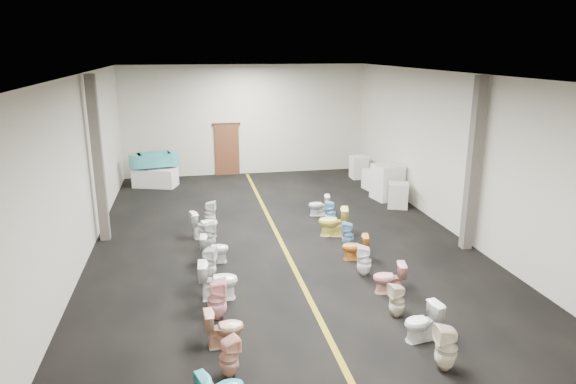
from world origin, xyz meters
name	(u,v)px	position (x,y,z in m)	size (l,w,h in m)	color
floor	(280,240)	(0.00, 0.00, 0.00)	(16.00, 16.00, 0.00)	black
ceiling	(279,74)	(0.00, 0.00, 4.50)	(16.00, 16.00, 0.00)	black
wall_back	(245,120)	(0.00, 8.00, 2.25)	(10.00, 10.00, 0.00)	beige
wall_front	(399,301)	(0.00, -8.00, 2.25)	(10.00, 10.00, 0.00)	beige
wall_left	(81,169)	(-5.00, 0.00, 2.25)	(16.00, 16.00, 0.00)	beige
wall_right	(453,153)	(5.00, 0.00, 2.25)	(16.00, 16.00, 0.00)	beige
aisle_stripe	(280,240)	(0.00, 0.00, 0.00)	(0.12, 15.60, 0.01)	olive
back_door	(227,150)	(-0.80, 7.94, 1.05)	(1.00, 0.10, 2.10)	#562D19
door_frame	(226,124)	(-0.80, 7.95, 2.12)	(1.15, 0.08, 0.10)	#331C11
column_left	(98,160)	(-4.75, 1.00, 2.25)	(0.25, 0.25, 4.50)	#59544C
column_right	(473,165)	(4.75, -1.50, 2.25)	(0.25, 0.25, 4.50)	#59544C
display_table	(155,177)	(-3.67, 6.53, 0.35)	(1.59, 0.79, 0.70)	white
bathtub	(154,159)	(-3.67, 6.53, 1.07)	(1.83, 0.92, 0.55)	teal
appliance_crate_a	(398,195)	(4.40, 2.25, 0.41)	(0.64, 0.64, 0.83)	silver
appliance_crate_b	(387,182)	(4.40, 3.23, 0.61)	(0.89, 0.89, 1.23)	silver
appliance_crate_c	(373,179)	(4.40, 4.58, 0.37)	(0.66, 0.66, 0.75)	silver
appliance_crate_d	(359,167)	(4.40, 6.30, 0.45)	(0.63, 0.63, 0.91)	white
toilet_left_1	(229,357)	(-1.89, -5.87, 0.35)	(0.31, 0.32, 0.70)	#E3A28A
toilet_left_2	(224,328)	(-1.90, -4.96, 0.35)	(0.40, 0.69, 0.71)	tan
toilet_left_3	(217,299)	(-1.96, -3.98, 0.42)	(0.38, 0.38, 0.83)	#FBB4B4
toilet_left_4	(218,280)	(-1.89, -3.13, 0.42)	(0.47, 0.82, 0.84)	white
toilet_left_5	(209,263)	(-2.04, -2.08, 0.37)	(0.34, 0.34, 0.75)	white
toilet_left_6	(215,249)	(-1.85, -1.18, 0.35)	(0.39, 0.69, 0.70)	silver
toilet_left_7	(209,235)	(-1.94, -0.28, 0.37)	(0.34, 0.34, 0.75)	silver
toilet_left_8	(204,224)	(-2.03, 0.63, 0.38)	(0.43, 0.75, 0.77)	white
toilet_left_9	(210,213)	(-1.84, 1.64, 0.37)	(0.34, 0.34, 0.75)	white
toilet_right_0	(446,348)	(1.62, -6.37, 0.40)	(0.36, 0.37, 0.81)	beige
toilet_right_1	(422,322)	(1.63, -5.46, 0.36)	(0.40, 0.70, 0.71)	white
toilet_right_2	(397,300)	(1.52, -4.58, 0.35)	(0.31, 0.32, 0.70)	beige
toilet_right_3	(389,278)	(1.75, -3.58, 0.35)	(0.39, 0.69, 0.70)	pink
toilet_right_4	(364,261)	(1.52, -2.63, 0.37)	(0.33, 0.34, 0.74)	white
toilet_right_5	(355,247)	(1.60, -1.70, 0.33)	(0.37, 0.65, 0.66)	orange
toilet_right_6	(348,235)	(1.69, -0.87, 0.35)	(0.32, 0.32, 0.70)	#71A5D3
toilet_right_7	(333,222)	(1.53, 0.05, 0.42)	(0.47, 0.82, 0.84)	#F4E462
toilet_right_8	(330,212)	(1.73, 1.03, 0.36)	(0.33, 0.33, 0.73)	#7BC2EC
toilet_right_9	(319,205)	(1.60, 1.89, 0.34)	(0.38, 0.66, 0.68)	silver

